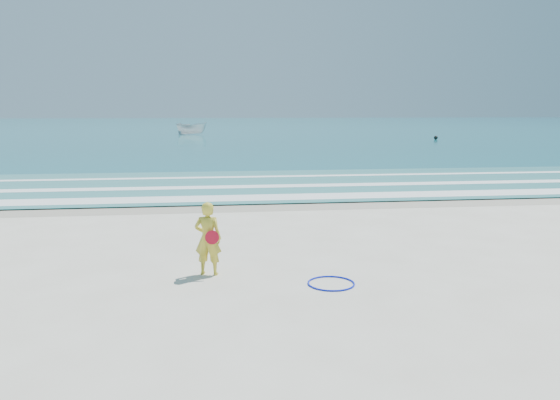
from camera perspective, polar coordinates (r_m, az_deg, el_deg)
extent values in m
plane|color=silver|center=(9.76, -0.66, -9.73)|extent=(400.00, 400.00, 0.00)
cube|color=#B2A893|center=(18.47, -3.95, -0.57)|extent=(400.00, 2.40, 0.00)
cube|color=#19727F|center=(114.21, -6.93, 7.77)|extent=(400.00, 190.00, 0.04)
cube|color=#59B7AD|center=(23.40, -4.70, 1.64)|extent=(400.00, 10.00, 0.01)
cube|color=white|center=(19.74, -4.18, 0.22)|extent=(400.00, 1.40, 0.01)
cube|color=white|center=(22.60, -4.60, 1.39)|extent=(400.00, 0.90, 0.01)
cube|color=white|center=(25.87, -4.97, 2.40)|extent=(400.00, 0.60, 0.01)
torus|color=#0B1CCC|center=(10.29, 5.36, -8.66)|extent=(1.07, 1.07, 0.03)
imported|color=silver|center=(71.07, -9.24, 7.40)|extent=(4.32, 2.72, 1.56)
sphere|color=black|center=(60.81, 15.97, 6.29)|extent=(0.41, 0.41, 0.41)
imported|color=gold|center=(10.73, -7.53, -4.01)|extent=(0.60, 0.46, 1.45)
cylinder|color=red|center=(10.54, -7.11, -3.90)|extent=(0.27, 0.08, 0.27)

